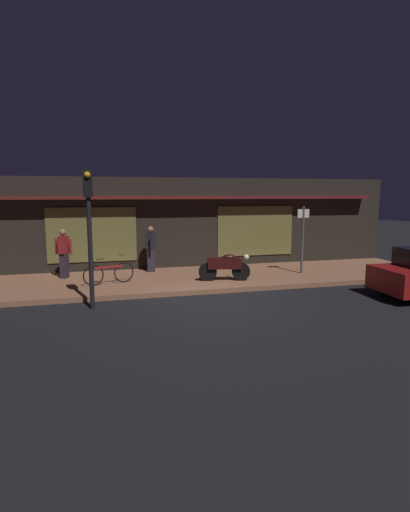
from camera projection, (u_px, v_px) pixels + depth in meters
The scene contains 9 objects.
ground_plane at pixel (214, 303), 11.47m from camera, with size 60.00×60.00×0.00m, color black.
sidewalk_slab at pixel (190, 279), 14.33m from camera, with size 18.00×4.00×0.15m, color brown.
storefront_building at pixel (171, 222), 17.30m from camera, with size 18.00×3.30×3.60m.
motorcycle at pixel (225, 266), 13.62m from camera, with size 1.69×0.63×0.97m.
bicycle_parked at pixel (109, 273), 13.13m from camera, with size 1.60×0.60×0.91m.
person_photographer at pixel (64, 252), 14.01m from camera, with size 0.59×0.44×1.67m.
person_bystander at pixel (151, 248), 15.16m from camera, with size 0.40×0.62×1.67m.
sign_post at pixel (303, 236), 14.78m from camera, with size 0.44×0.09×2.40m.
traffic_light_pole at pixel (89, 214), 10.53m from camera, with size 0.24×0.33×3.60m.
Camera 1 is at (-3.13, -10.71, 2.99)m, focal length 29.14 mm.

